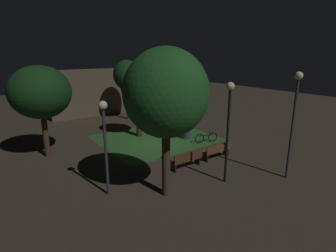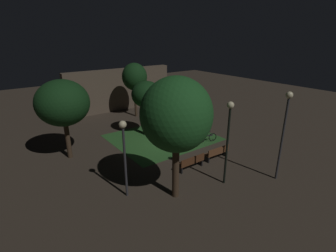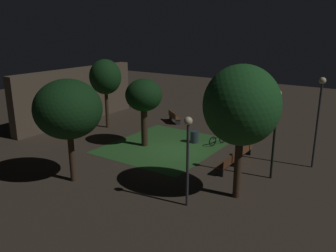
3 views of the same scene
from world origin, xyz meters
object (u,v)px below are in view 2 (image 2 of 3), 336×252
at_px(trash_bin, 189,133).
at_px(tree_left_canopy, 147,95).
at_px(lamp_post_path_center, 124,146).
at_px(tree_near_wall, 176,115).
at_px(tree_tall_center, 135,77).
at_px(lamp_post_near_wall, 285,123).
at_px(bench_by_lamp, 191,162).
at_px(tree_right_canopy, 63,103).
at_px(bench_front_right, 190,113).
at_px(bench_front_left, 217,152).
at_px(bicycle, 207,138).
at_px(lamp_post_plaza_west, 228,130).

bearing_deg(trash_bin, tree_left_canopy, 134.27).
bearing_deg(lamp_post_path_center, tree_near_wall, -36.77).
bearing_deg(tree_tall_center, lamp_post_near_wall, -88.03).
distance_m(bench_by_lamp, tree_right_canopy, 8.72).
bearing_deg(bench_front_right, bench_front_left, -119.85).
relative_size(bench_front_right, bicycle, 1.08).
xyz_separation_m(bench_front_right, tree_near_wall, (-9.15, -9.38, 3.81)).
xyz_separation_m(bench_front_right, lamp_post_plaza_west, (-6.26, -10.05, 2.65)).
bearing_deg(tree_near_wall, bench_by_lamp, 32.45).
height_order(bench_by_lamp, bench_front_left, same).
bearing_deg(lamp_post_near_wall, tree_left_canopy, 103.10).
xyz_separation_m(tree_left_canopy, tree_right_canopy, (-6.28, -0.29, 0.42)).
height_order(tree_tall_center, tree_near_wall, tree_near_wall).
bearing_deg(trash_bin, bench_by_lamp, -129.43).
height_order(tree_left_canopy, lamp_post_near_wall, lamp_post_near_wall).
relative_size(bench_front_left, lamp_post_path_center, 0.45).
distance_m(bench_by_lamp, tree_tall_center, 12.12).
relative_size(tree_tall_center, trash_bin, 6.48).
relative_size(bench_front_right, lamp_post_near_wall, 0.34).
relative_size(bench_by_lamp, tree_left_canopy, 0.41).
height_order(lamp_post_path_center, bicycle, lamp_post_path_center).
bearing_deg(bench_by_lamp, tree_left_canopy, 82.30).
distance_m(bench_by_lamp, bench_front_left, 2.22).
distance_m(bench_by_lamp, tree_near_wall, 4.77).
bearing_deg(trash_bin, lamp_post_path_center, -152.40).
distance_m(bench_front_right, tree_near_wall, 13.65).
distance_m(tree_left_canopy, trash_bin, 4.44).
bearing_deg(tree_near_wall, tree_tall_center, 68.43).
height_order(lamp_post_plaza_west, lamp_post_path_center, lamp_post_plaza_west).
xyz_separation_m(tree_near_wall, bicycle, (6.14, 3.95, -3.95)).
distance_m(bench_by_lamp, lamp_post_plaza_west, 3.48).
height_order(trash_bin, bicycle, bicycle).
distance_m(tree_tall_center, tree_near_wall, 13.84).
xyz_separation_m(tree_tall_center, trash_bin, (0.55, -7.42, -3.49)).
bearing_deg(lamp_post_path_center, tree_tall_center, 58.25).
height_order(lamp_post_plaza_west, bicycle, lamp_post_plaza_west).
distance_m(bench_front_right, tree_left_canopy, 6.69).
height_order(bench_by_lamp, trash_bin, bench_by_lamp).
relative_size(bench_front_left, lamp_post_plaza_west, 0.39).
height_order(lamp_post_near_wall, trash_bin, lamp_post_near_wall).
xyz_separation_m(bench_front_left, lamp_post_path_center, (-6.62, -0.08, 2.29)).
bearing_deg(bench_front_right, lamp_post_near_wall, -107.16).
height_order(tree_right_canopy, lamp_post_plaza_west, tree_right_canopy).
relative_size(bench_front_right, tree_tall_center, 0.33).
height_order(bench_front_right, lamp_post_plaza_west, lamp_post_plaza_west).
xyz_separation_m(bench_by_lamp, tree_tall_center, (2.66, 11.32, 3.41)).
xyz_separation_m(bench_front_left, bench_front_right, (4.50, 7.84, 0.00)).
bearing_deg(trash_bin, lamp_post_near_wall, -90.23).
xyz_separation_m(bench_front_right, lamp_post_path_center, (-11.12, -7.91, 2.29)).
bearing_deg(tree_right_canopy, tree_near_wall, -68.42).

